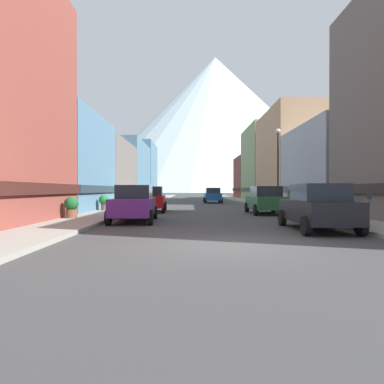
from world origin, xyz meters
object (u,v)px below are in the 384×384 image
(pedestrian_2, at_px, (324,202))
(pedestrian_1, at_px, (132,197))
(parking_meter_near, at_px, (369,204))
(car_left_0, at_px, (134,203))
(car_right_0, at_px, (317,207))
(car_driving_0, at_px, (213,195))
(car_left_1, at_px, (151,199))
(trash_bin_right, at_px, (323,206))
(potted_plant_2, at_px, (104,201))
(car_right_1, at_px, (265,200))
(pedestrian_0, at_px, (290,199))
(streetlamp_right, at_px, (278,156))
(potted_plant_1, at_px, (349,205))
(potted_plant_0, at_px, (71,206))

(pedestrian_2, bearing_deg, pedestrian_1, 137.07)
(parking_meter_near, bearing_deg, pedestrian_1, 124.67)
(car_left_0, bearing_deg, parking_meter_near, -21.66)
(car_right_0, relative_size, pedestrian_1, 2.84)
(car_driving_0, xyz_separation_m, pedestrian_1, (-7.85, -9.93, -0.03))
(car_right_0, relative_size, pedestrian_2, 2.82)
(car_left_1, xyz_separation_m, pedestrian_1, (-2.45, 6.24, -0.03))
(trash_bin_right, relative_size, potted_plant_2, 0.93)
(car_left_0, distance_m, car_right_1, 9.27)
(potted_plant_2, bearing_deg, pedestrian_0, 5.95)
(trash_bin_right, distance_m, pedestrian_0, 5.98)
(car_driving_0, distance_m, pedestrian_1, 12.66)
(parking_meter_near, bearing_deg, car_driving_0, 98.65)
(car_left_0, height_order, trash_bin_right, car_left_0)
(pedestrian_2, relative_size, streetlamp_right, 0.27)
(car_right_0, xyz_separation_m, potted_plant_1, (3.20, 4.29, -0.14))
(car_right_1, bearing_deg, pedestrian_1, 140.62)
(potted_plant_2, height_order, pedestrian_1, pedestrian_1)
(pedestrian_0, bearing_deg, car_left_1, -175.06)
(car_right_0, bearing_deg, pedestrian_0, 78.35)
(potted_plant_1, xyz_separation_m, pedestrian_1, (-13.25, 12.97, 0.10))
(car_left_1, relative_size, pedestrian_1, 2.86)
(car_left_1, distance_m, pedestrian_2, 11.40)
(car_left_1, relative_size, parking_meter_near, 3.36)
(trash_bin_right, xyz_separation_m, potted_plant_0, (-13.35, -1.84, 0.08))
(potted_plant_1, distance_m, potted_plant_2, 15.32)
(potted_plant_0, height_order, potted_plant_2, potted_plant_0)
(car_left_1, height_order, potted_plant_0, car_left_1)
(car_left_0, relative_size, car_driving_0, 1.02)
(car_right_1, height_order, parking_meter_near, car_right_1)
(car_left_0, xyz_separation_m, trash_bin_right, (10.15, 2.20, -0.26))
(car_driving_0, relative_size, pedestrian_1, 2.81)
(car_left_1, height_order, streetlamp_right, streetlamp_right)
(potted_plant_0, bearing_deg, car_right_0, -20.65)
(car_left_1, bearing_deg, parking_meter_near, -49.32)
(car_left_0, relative_size, car_right_1, 1.01)
(car_left_1, bearing_deg, car_right_0, -55.42)
(car_left_0, bearing_deg, car_driving_0, 77.05)
(potted_plant_1, height_order, potted_plant_2, potted_plant_2)
(potted_plant_0, xyz_separation_m, pedestrian_1, (0.75, 13.19, 0.14))
(car_left_1, bearing_deg, car_left_0, -90.04)
(potted_plant_0, xyz_separation_m, potted_plant_2, (0.00, 6.44, 0.06))
(car_right_0, distance_m, streetlamp_right, 12.36)
(potted_plant_1, bearing_deg, car_left_0, -176.90)
(car_driving_0, relative_size, streetlamp_right, 0.75)
(car_driving_0, height_order, potted_plant_2, car_driving_0)
(parking_meter_near, xyz_separation_m, pedestrian_0, (0.50, 11.97, -0.14))
(pedestrian_1, bearing_deg, car_left_0, -79.76)
(potted_plant_1, height_order, streetlamp_right, streetlamp_right)
(pedestrian_2, bearing_deg, parking_meter_near, -94.99)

